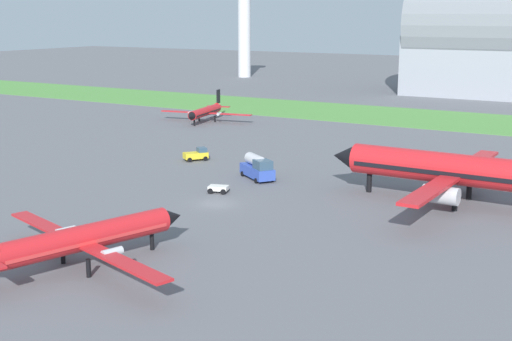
{
  "coord_description": "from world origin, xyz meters",
  "views": [
    {
      "loc": [
        44.69,
        -67.0,
        22.03
      ],
      "look_at": [
        1.73,
        6.44,
        3.0
      ],
      "focal_mm": 49.44,
      "sensor_mm": 36.0,
      "label": 1
    }
  ],
  "objects_px": {
    "airplane_foreground_turboprop": "(81,238)",
    "airplane_midfield_jet": "(455,170)",
    "pushback_tug_by_runway": "(197,154)",
    "airplane_taxiing_turboprop": "(206,111)",
    "fuel_truck_near_gate": "(257,168)",
    "control_tower": "(244,20)",
    "baggage_cart_midfield": "(218,188)"
  },
  "relations": [
    {
      "from": "airplane_foreground_turboprop",
      "to": "airplane_midfield_jet",
      "type": "height_order",
      "value": "airplane_midfield_jet"
    },
    {
      "from": "airplane_midfield_jet",
      "to": "pushback_tug_by_runway",
      "type": "relative_size",
      "value": 8.12
    },
    {
      "from": "airplane_taxiing_turboprop",
      "to": "fuel_truck_near_gate",
      "type": "distance_m",
      "value": 52.77
    },
    {
      "from": "pushback_tug_by_runway",
      "to": "control_tower",
      "type": "distance_m",
      "value": 145.69
    },
    {
      "from": "baggage_cart_midfield",
      "to": "control_tower",
      "type": "height_order",
      "value": "control_tower"
    },
    {
      "from": "airplane_foreground_turboprop",
      "to": "baggage_cart_midfield",
      "type": "height_order",
      "value": "airplane_foreground_turboprop"
    },
    {
      "from": "airplane_taxiing_turboprop",
      "to": "pushback_tug_by_runway",
      "type": "height_order",
      "value": "airplane_taxiing_turboprop"
    },
    {
      "from": "airplane_taxiing_turboprop",
      "to": "pushback_tug_by_runway",
      "type": "bearing_deg",
      "value": 21.35
    },
    {
      "from": "airplane_foreground_turboprop",
      "to": "fuel_truck_near_gate",
      "type": "distance_m",
      "value": 37.65
    },
    {
      "from": "fuel_truck_near_gate",
      "to": "pushback_tug_by_runway",
      "type": "bearing_deg",
      "value": -167.83
    },
    {
      "from": "airplane_taxiing_turboprop",
      "to": "baggage_cart_midfield",
      "type": "bearing_deg",
      "value": 24.9
    },
    {
      "from": "airplane_foreground_turboprop",
      "to": "baggage_cart_midfield",
      "type": "relative_size",
      "value": 8.84
    },
    {
      "from": "airplane_midfield_jet",
      "to": "control_tower",
      "type": "xyz_separation_m",
      "value": [
        -109.3,
        132.51,
        15.6
      ]
    },
    {
      "from": "baggage_cart_midfield",
      "to": "pushback_tug_by_runway",
      "type": "distance_m",
      "value": 20.45
    },
    {
      "from": "airplane_midfield_jet",
      "to": "baggage_cart_midfield",
      "type": "xyz_separation_m",
      "value": [
        -26.83,
        -9.67,
        -3.53
      ]
    },
    {
      "from": "airplane_midfield_jet",
      "to": "control_tower",
      "type": "distance_m",
      "value": 172.48
    },
    {
      "from": "airplane_taxiing_turboprop",
      "to": "control_tower",
      "type": "relative_size",
      "value": 0.6
    },
    {
      "from": "airplane_taxiing_turboprop",
      "to": "airplane_midfield_jet",
      "type": "height_order",
      "value": "airplane_midfield_jet"
    },
    {
      "from": "pushback_tug_by_runway",
      "to": "airplane_midfield_jet",
      "type": "bearing_deg",
      "value": -61.06
    },
    {
      "from": "airplane_taxiing_turboprop",
      "to": "control_tower",
      "type": "distance_m",
      "value": 106.82
    },
    {
      "from": "fuel_truck_near_gate",
      "to": "pushback_tug_by_runway",
      "type": "height_order",
      "value": "fuel_truck_near_gate"
    },
    {
      "from": "fuel_truck_near_gate",
      "to": "airplane_taxiing_turboprop",
      "type": "bearing_deg",
      "value": 167.14
    },
    {
      "from": "control_tower",
      "to": "airplane_foreground_turboprop",
      "type": "bearing_deg",
      "value": -63.03
    },
    {
      "from": "airplane_taxiing_turboprop",
      "to": "control_tower",
      "type": "bearing_deg",
      "value": -164.04
    },
    {
      "from": "airplane_foreground_turboprop",
      "to": "airplane_taxiing_turboprop",
      "type": "bearing_deg",
      "value": 44.2
    },
    {
      "from": "baggage_cart_midfield",
      "to": "fuel_truck_near_gate",
      "type": "bearing_deg",
      "value": -110.0
    },
    {
      "from": "airplane_taxiing_turboprop",
      "to": "airplane_midfield_jet",
      "type": "relative_size",
      "value": 0.62
    },
    {
      "from": "airplane_foreground_turboprop",
      "to": "pushback_tug_by_runway",
      "type": "height_order",
      "value": "airplane_foreground_turboprop"
    },
    {
      "from": "control_tower",
      "to": "baggage_cart_midfield",
      "type": "bearing_deg",
      "value": -59.89
    },
    {
      "from": "baggage_cart_midfield",
      "to": "pushback_tug_by_runway",
      "type": "bearing_deg",
      "value": -64.4
    },
    {
      "from": "airplane_foreground_turboprop",
      "to": "airplane_taxiing_turboprop",
      "type": "height_order",
      "value": "airplane_foreground_turboprop"
    },
    {
      "from": "airplane_taxiing_turboprop",
      "to": "airplane_foreground_turboprop",
      "type": "bearing_deg",
      "value": 16.14
    }
  ]
}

